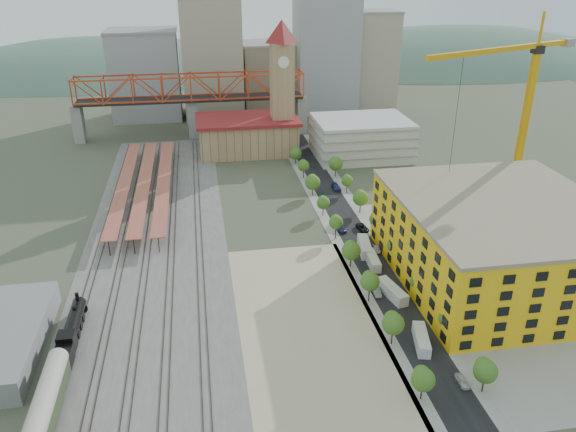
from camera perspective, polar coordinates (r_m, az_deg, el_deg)
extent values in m
plane|color=#474C38|center=(142.23, 1.20, -3.54)|extent=(400.00, 400.00, 0.00)
cube|color=#605E59|center=(156.37, -13.09, -1.46)|extent=(36.00, 165.00, 0.06)
cube|color=tan|center=(115.31, 2.10, -11.03)|extent=(28.00, 67.00, 0.06)
cube|color=black|center=(158.56, 5.90, -0.52)|extent=(12.00, 170.00, 0.06)
cube|color=gray|center=(157.29, 3.96, -0.67)|extent=(3.00, 170.00, 0.04)
cube|color=gray|center=(160.02, 7.80, -0.39)|extent=(3.00, 170.00, 0.04)
cube|color=gray|center=(140.82, 21.18, -5.68)|extent=(50.00, 90.00, 0.06)
cube|color=#382B23|center=(158.19, -18.41, -1.77)|extent=(0.12, 160.00, 0.18)
cube|color=#382B23|center=(157.95, -17.90, -1.73)|extent=(0.12, 160.00, 0.18)
cube|color=#382B23|center=(157.26, -16.26, -1.63)|extent=(0.12, 160.00, 0.18)
cube|color=#382B23|center=(157.07, -15.74, -1.59)|extent=(0.12, 160.00, 0.18)
cube|color=#382B23|center=(156.56, -14.09, -1.48)|extent=(0.12, 160.00, 0.18)
cube|color=#382B23|center=(156.42, -13.56, -1.45)|extent=(0.12, 160.00, 0.18)
cube|color=#382B23|center=(156.08, -11.90, -1.34)|extent=(0.12, 160.00, 0.18)
cube|color=#382B23|center=(156.00, -11.37, -1.30)|extent=(0.12, 160.00, 0.18)
cube|color=#382B23|center=(155.82, -9.33, -1.16)|extent=(0.12, 160.00, 0.18)
cube|color=#382B23|center=(155.81, -8.81, -1.13)|extent=(0.12, 160.00, 0.18)
cube|color=#B16444|center=(181.15, -16.30, 3.24)|extent=(4.00, 80.00, 0.25)
cylinder|color=black|center=(181.86, -16.22, 2.66)|extent=(0.24, 0.24, 4.00)
cube|color=#B16444|center=(180.46, -14.41, 3.39)|extent=(4.00, 80.00, 0.25)
cylinder|color=black|center=(181.17, -14.34, 2.80)|extent=(0.24, 0.24, 4.00)
cube|color=#B16444|center=(179.97, -12.51, 3.53)|extent=(4.00, 80.00, 0.25)
cylinder|color=black|center=(180.69, -12.45, 2.94)|extent=(0.24, 0.24, 4.00)
cube|color=tan|center=(214.81, -4.14, 8.10)|extent=(36.00, 22.00, 12.00)
cube|color=maroon|center=(213.04, -4.19, 9.77)|extent=(38.00, 24.00, 1.20)
cube|color=tan|center=(210.82, -0.61, 11.77)|extent=(8.00, 8.00, 40.00)
pyramid|color=maroon|center=(206.33, -0.65, 19.37)|extent=(12.00, 12.00, 8.00)
cylinder|color=white|center=(204.12, -0.44, 15.35)|extent=(4.00, 0.30, 4.00)
cube|color=silver|center=(210.78, 7.45, 7.91)|extent=(34.00, 26.00, 14.00)
cube|color=gray|center=(240.33, -20.51, 8.78)|extent=(4.00, 6.00, 15.00)
cube|color=gray|center=(239.71, 1.35, 10.29)|extent=(4.00, 6.00, 15.00)
cube|color=gray|center=(235.76, -9.62, 9.71)|extent=(4.00, 6.00, 15.00)
cube|color=black|center=(233.86, -9.76, 11.60)|extent=(90.00, 9.00, 1.00)
cube|color=yellow|center=(135.28, 20.65, -2.55)|extent=(44.00, 50.00, 18.00)
cube|color=gray|center=(131.49, 21.26, 1.10)|extent=(44.60, 50.60, 0.80)
cube|color=#9EA0A3|center=(268.31, -14.27, 13.65)|extent=(30.00, 25.00, 38.00)
cube|color=#B2A58C|center=(261.45, -7.72, 15.45)|extent=(26.00, 22.00, 52.00)
cube|color=gray|center=(280.24, -2.04, 13.98)|extent=(24.00, 24.00, 30.00)
cube|color=#9EA0A3|center=(272.65, 3.87, 16.84)|extent=(28.00, 22.00, 60.00)
cube|color=#B2A58C|center=(284.92, 8.47, 15.35)|extent=(22.00, 20.00, 44.00)
cube|color=brown|center=(288.99, -5.14, 13.83)|extent=(20.00, 20.00, 26.00)
ellipsoid|color=#4C6B59|center=(410.19, -16.83, 4.42)|extent=(396.00, 216.00, 180.00)
ellipsoid|color=#4C6B59|center=(419.69, 0.00, 2.46)|extent=(484.00, 264.00, 220.00)
ellipsoid|color=#4C6B59|center=(446.33, 15.47, 5.94)|extent=(418.00, 228.00, 190.00)
cylinder|color=black|center=(119.74, -20.93, -9.89)|extent=(2.73, 13.11, 2.73)
cube|color=black|center=(113.94, -21.56, -11.80)|extent=(3.06, 3.28, 3.50)
cylinder|color=black|center=(123.19, -20.64, -7.70)|extent=(0.76, 0.76, 1.75)
sphere|color=black|center=(120.76, -20.85, -8.75)|extent=(1.09, 1.09, 1.09)
cone|color=black|center=(126.69, -20.25, -8.61)|extent=(2.84, 1.75, 2.84)
cube|color=black|center=(110.48, -21.97, -13.57)|extent=(3.06, 6.55, 3.06)
cube|color=#26391F|center=(101.99, -23.19, -17.15)|extent=(3.17, 19.66, 3.50)
cylinder|color=#ADA899|center=(100.82, -23.37, -16.35)|extent=(3.39, 19.66, 3.39)
cube|color=orange|center=(165.20, 22.62, 7.15)|extent=(1.61, 1.61, 45.39)
cube|color=black|center=(160.41, 24.04, 15.21)|extent=(2.52, 2.52, 2.02)
cube|color=orange|center=(145.07, 19.55, 15.49)|extent=(35.88, 15.79, 1.21)
cube|color=orange|center=(165.25, 25.36, 15.56)|extent=(11.65, 5.75, 1.21)
cube|color=gray|center=(170.31, 26.54, 15.49)|extent=(3.76, 3.49, 2.02)
cube|color=orange|center=(159.82, 24.36, 16.97)|extent=(0.50, 0.50, 8.07)
cube|color=silver|center=(112.43, 13.39, -12.12)|extent=(4.24, 9.15, 2.42)
cube|color=silver|center=(125.35, 10.52, -7.55)|extent=(4.61, 9.85, 2.61)
cube|color=silver|center=(136.88, 8.58, -4.48)|extent=(2.84, 8.82, 2.38)
cube|color=silver|center=(142.44, 7.78, -3.12)|extent=(4.07, 10.12, 2.69)
imported|color=silver|center=(117.18, 10.65, -10.42)|extent=(2.40, 4.62, 1.50)
imported|color=gray|center=(125.84, 8.99, -7.63)|extent=(1.58, 4.09, 1.33)
imported|color=black|center=(128.67, 8.51, -6.77)|extent=(2.94, 5.50, 1.47)
imported|color=navy|center=(152.68, 5.36, -1.25)|extent=(2.75, 5.22, 1.44)
imported|color=silver|center=(105.84, 17.31, -15.73)|extent=(1.57, 3.86, 1.31)
imported|color=gray|center=(143.26, 8.97, -3.33)|extent=(1.87, 4.26, 1.36)
imported|color=black|center=(153.73, 7.58, -1.19)|extent=(2.97, 5.27, 1.39)
imported|color=navy|center=(179.93, 4.92, 2.94)|extent=(2.22, 5.45, 1.58)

